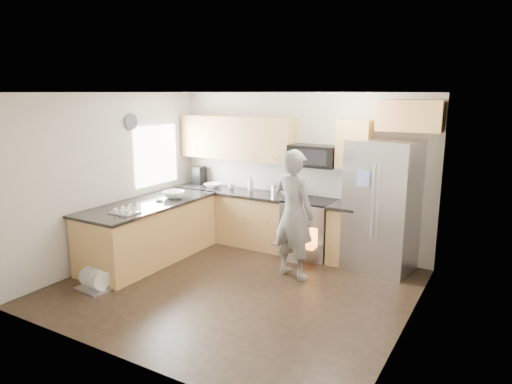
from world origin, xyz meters
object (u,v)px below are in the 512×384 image
Objects in this scene: stove_range at (309,215)px; refrigerator at (382,206)px; dish_rack at (95,284)px; person at (294,214)px.

stove_range is 0.92× the size of refrigerator.
refrigerator reaches higher than stove_range.
dish_rack is (-3.10, -2.69, -0.89)m from refrigerator.
refrigerator reaches higher than person.
stove_range is 3.37m from dish_rack.
stove_range is 0.97× the size of person.
dish_rack is (-2.11, -1.76, -0.85)m from person.
refrigerator is (1.15, 0.01, 0.29)m from stove_range.
stove_range is at bearing 53.99° from dish_rack.
refrigerator is at bearing -122.24° from person.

